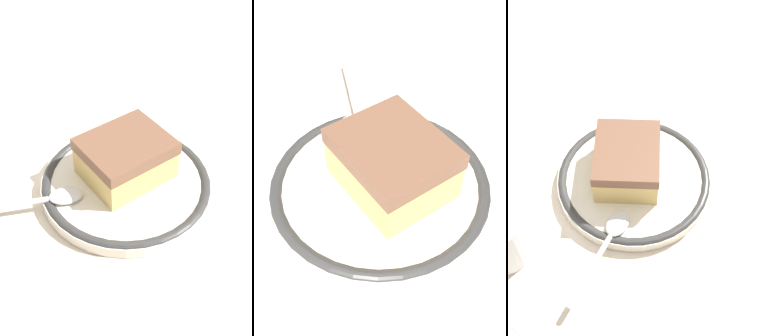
# 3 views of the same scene
# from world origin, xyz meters

# --- Properties ---
(ground_plane) EXTENTS (2.40, 2.40, 0.00)m
(ground_plane) POSITION_xyz_m (0.00, 0.00, 0.00)
(ground_plane) COLOR #B7B2A8
(placemat) EXTENTS (0.56, 0.42, 0.00)m
(placemat) POSITION_xyz_m (0.00, 0.00, 0.00)
(placemat) COLOR beige
(placemat) RESTS_ON ground_plane
(plate) EXTENTS (0.20, 0.20, 0.02)m
(plate) POSITION_xyz_m (0.04, 0.02, 0.01)
(plate) COLOR silver
(plate) RESTS_ON placemat
(cake_slice) EXTENTS (0.12, 0.13, 0.05)m
(cake_slice) POSITION_xyz_m (0.03, 0.02, 0.04)
(cake_slice) COLOR #DBB76B
(cake_slice) RESTS_ON plate
(spoon) EXTENTS (0.04, 0.13, 0.01)m
(spoon) POSITION_xyz_m (0.07, -0.07, 0.02)
(spoon) COLOR silver
(spoon) RESTS_ON plate
(cup) EXTENTS (0.07, 0.07, 0.07)m
(cup) POSITION_xyz_m (-0.02, -0.15, 0.03)
(cup) COLOR white
(cup) RESTS_ON placemat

